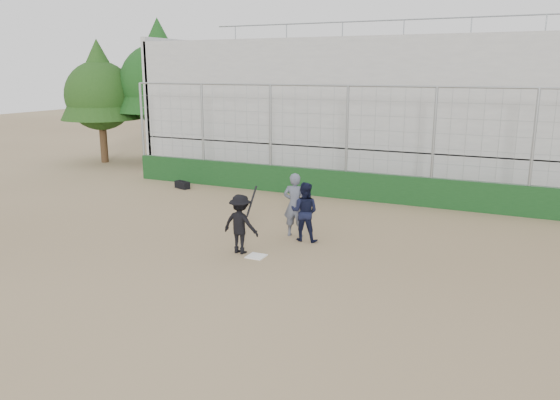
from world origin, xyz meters
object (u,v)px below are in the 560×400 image
at_px(catcher_crouched, 304,221).
at_px(batter_at_plate, 240,224).
at_px(equipment_bag, 182,185).
at_px(umpire, 295,208).

bearing_deg(catcher_crouched, batter_at_plate, -124.50).
height_order(batter_at_plate, equipment_bag, batter_at_plate).
relative_size(catcher_crouched, equipment_bag, 1.55).
xyz_separation_m(catcher_crouched, umpire, (-0.42, 0.31, 0.26)).
relative_size(catcher_crouched, umpire, 0.69).
xyz_separation_m(batter_at_plate, equipment_bag, (-5.84, 5.82, -0.62)).
xyz_separation_m(batter_at_plate, umpire, (0.67, 1.89, 0.05)).
bearing_deg(equipment_bag, umpire, -31.11).
height_order(batter_at_plate, umpire, batter_at_plate).
relative_size(batter_at_plate, umpire, 1.05).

